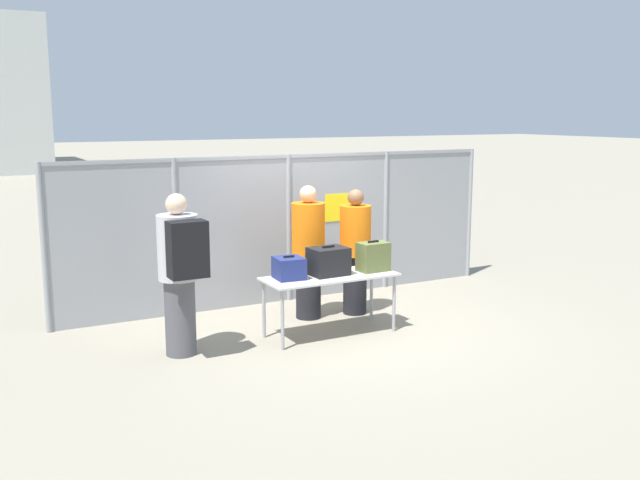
{
  "coord_description": "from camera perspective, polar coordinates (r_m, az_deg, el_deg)",
  "views": [
    {
      "loc": [
        -4.28,
        -7.38,
        2.65
      ],
      "look_at": [
        -0.08,
        0.48,
        1.05
      ],
      "focal_mm": 40.0,
      "sensor_mm": 36.0,
      "label": 1
    }
  ],
  "objects": [
    {
      "name": "suitcase_navy",
      "position": [
        8.34,
        -2.5,
        -2.26
      ],
      "size": [
        0.35,
        0.36,
        0.28
      ],
      "color": "navy",
      "rests_on": "inspection_table"
    },
    {
      "name": "fence_section",
      "position": [
        10.05,
        -2.5,
        1.22
      ],
      "size": [
        6.58,
        0.07,
        2.08
      ],
      "color": "gray",
      "rests_on": "ground_plane"
    },
    {
      "name": "inspection_table",
      "position": [
        8.53,
        0.8,
        -3.3
      ],
      "size": [
        1.63,
        0.64,
        0.73
      ],
      "color": "silver",
      "rests_on": "ground_plane"
    },
    {
      "name": "ground_plane",
      "position": [
        8.94,
        1.91,
        -7.08
      ],
      "size": [
        120.0,
        120.0,
        0.0
      ],
      "primitive_type": "plane",
      "color": "gray"
    },
    {
      "name": "traveler_hooded",
      "position": [
        7.85,
        -11.11,
        -2.24
      ],
      "size": [
        0.44,
        0.69,
        1.8
      ],
      "rotation": [
        0.0,
        0.0,
        -0.19
      ],
      "color": "#4C4C51",
      "rests_on": "ground_plane"
    },
    {
      "name": "suitcase_olive",
      "position": [
        8.75,
        4.27,
        -1.34
      ],
      "size": [
        0.38,
        0.26,
        0.38
      ],
      "color": "#566033",
      "rests_on": "inspection_table"
    },
    {
      "name": "security_worker_far",
      "position": [
        9.4,
        2.84,
        -0.8
      ],
      "size": [
        0.41,
        0.41,
        1.67
      ],
      "rotation": [
        0.0,
        0.0,
        2.94
      ],
      "color": "black",
      "rests_on": "ground_plane"
    },
    {
      "name": "utility_trailer",
      "position": [
        12.52,
        -3.62,
        -0.09
      ],
      "size": [
        3.8,
        2.04,
        0.72
      ],
      "color": "white",
      "rests_on": "ground_plane"
    },
    {
      "name": "suitcase_black",
      "position": [
        8.52,
        0.67,
        -1.71
      ],
      "size": [
        0.46,
        0.36,
        0.36
      ],
      "color": "black",
      "rests_on": "inspection_table"
    },
    {
      "name": "security_worker_near",
      "position": [
        9.18,
        -0.94,
        -0.83
      ],
      "size": [
        0.43,
        0.43,
        1.74
      ],
      "rotation": [
        0.0,
        0.0,
        2.79
      ],
      "color": "black",
      "rests_on": "ground_plane"
    }
  ]
}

